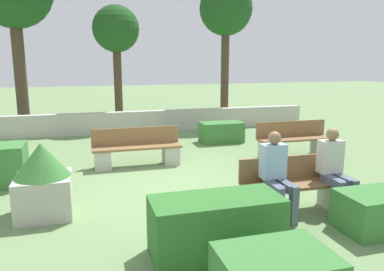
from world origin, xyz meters
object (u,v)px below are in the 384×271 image
Objects in this scene: bench_left_side at (137,151)px; bench_right_side at (294,143)px; planter_corner_left at (43,179)px; tree_center_right at (226,12)px; bench_front at (296,191)px; tree_center_left at (116,32)px; person_seated_woman at (335,166)px; person_seated_man at (277,171)px.

bench_right_side is (3.99, -0.17, -0.00)m from bench_left_side.
planter_corner_left is 10.38m from tree_center_right.
bench_front is at bearing -51.78° from bench_left_side.
tree_center_left reaches higher than planter_corner_left.
person_seated_woman is 9.79m from tree_center_left.
planter_corner_left is (-1.79, -2.43, 0.25)m from bench_left_side.
person_seated_man reaches higher than bench_right_side.
bench_left_side is 7.74m from tree_center_right.
planter_corner_left is (-3.91, 0.91, 0.26)m from bench_front.
bench_left_side and bench_right_side have the same top height.
person_seated_woman is at bearing -73.84° from tree_center_left.
tree_center_right is at bearing 80.73° from person_seated_woman.
tree_center_left is (1.88, 8.00, 2.81)m from planter_corner_left.
planter_corner_left is at bearing 166.89° from person_seated_woman.
person_seated_man is 3.63m from planter_corner_left.
bench_left_side is at bearing 122.44° from bench_front.
tree_center_left is at bearing 76.76° from planter_corner_left.
tree_center_right is (5.94, 7.72, 3.60)m from planter_corner_left.
bench_front is 4.03m from planter_corner_left.
planter_corner_left reaches higher than bench_front.
tree_center_right reaches higher than person_seated_woman.
person_seated_woman is (0.59, -0.14, 0.41)m from bench_front.
bench_right_side is at bearing 3.37° from bench_left_side.
bench_left_side is 6.35m from tree_center_left.
bench_right_side is 0.45× the size of tree_center_left.
bench_front is 1.37× the size of person_seated_man.
person_seated_man reaches higher than planter_corner_left.
tree_center_left reaches higher than person_seated_woman.
tree_center_left is at bearing 106.16° from person_seated_woman.
bench_front and bench_right_side have the same top height.
tree_center_right is (2.47, 8.77, 3.45)m from person_seated_man.
person_seated_man is 0.31× the size of tree_center_left.
bench_front is 3.96m from bench_left_side.
person_seated_woman is 0.25× the size of tree_center_right.
person_seated_man is at bearing -162.48° from bench_front.
tree_center_left is at bearing 99.93° from person_seated_man.
planter_corner_left is 0.27× the size of tree_center_left.
planter_corner_left is (-3.47, 1.05, -0.15)m from person_seated_man.
bench_left_side is at bearing 115.71° from person_seated_man.
bench_left_side is at bearing 127.93° from person_seated_woman.
bench_front is 0.94× the size of bench_right_side.
bench_front is at bearing -103.18° from tree_center_right.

